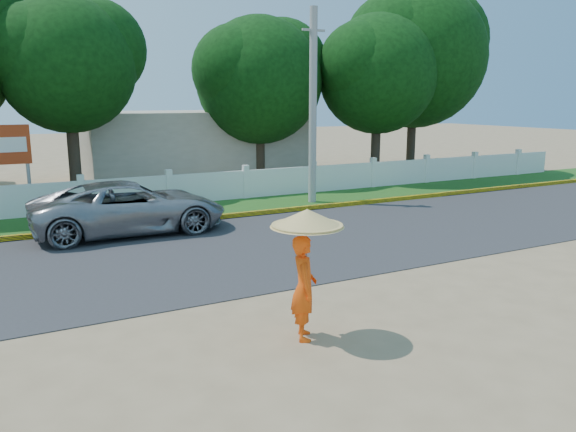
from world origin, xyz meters
name	(u,v)px	position (x,y,z in m)	size (l,w,h in m)	color
ground	(337,302)	(0.00, 0.00, 0.00)	(120.00, 120.00, 0.00)	#9E8460
road	(243,247)	(0.00, 4.50, 0.01)	(60.00, 7.00, 0.02)	#38383A
grass_verge	(182,212)	(0.00, 9.75, 0.01)	(60.00, 3.50, 0.03)	#2D601E
curb	(198,219)	(0.00, 8.05, 0.08)	(40.00, 0.18, 0.16)	yellow
fence	(169,190)	(0.00, 11.20, 0.55)	(40.00, 0.10, 1.10)	silver
building_near	(190,145)	(3.00, 18.00, 1.60)	(10.00, 6.00, 3.20)	#B7AD99
utility_pole	(313,108)	(4.85, 9.29, 3.47)	(0.28, 0.28, 6.94)	gray
vehicle	(130,207)	(-2.19, 7.51, 0.75)	(2.49, 5.40, 1.50)	gray
monk_with_parasol	(305,255)	(-1.33, -1.11, 1.38)	(1.16, 1.16, 2.11)	#FF4E0D
tree_row	(198,63)	(2.28, 14.22, 5.21)	(32.57, 7.52, 9.36)	#473828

